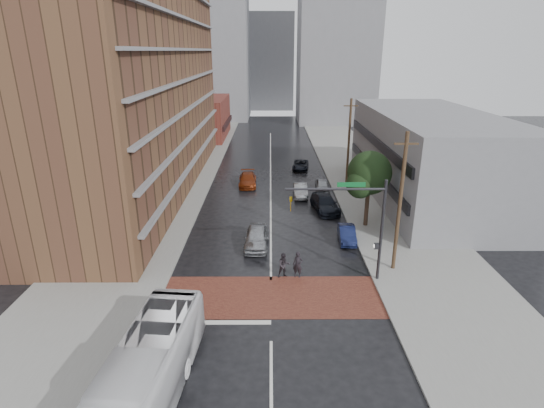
{
  "coord_description": "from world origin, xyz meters",
  "views": [
    {
      "loc": [
        -0.03,
        -23.1,
        14.88
      ],
      "look_at": [
        0.1,
        8.29,
        3.5
      ],
      "focal_mm": 28.0,
      "sensor_mm": 36.0,
      "label": 1
    }
  ],
  "objects_px": {
    "transit_bus": "(142,383)",
    "suv_travel": "(301,165)",
    "pedestrian_a": "(298,265)",
    "car_parked_mid": "(325,203)",
    "car_parked_near": "(347,234)",
    "car_travel_a": "(257,237)",
    "car_travel_b": "(300,190)",
    "car_travel_c": "(248,180)",
    "car_parked_far": "(322,185)",
    "pedestrian_b": "(284,265)"
  },
  "relations": [
    {
      "from": "car_travel_c",
      "to": "car_parked_far",
      "type": "height_order",
      "value": "car_travel_c"
    },
    {
      "from": "pedestrian_b",
      "to": "suv_travel",
      "type": "bearing_deg",
      "value": 69.35
    },
    {
      "from": "car_parked_near",
      "to": "pedestrian_b",
      "type": "bearing_deg",
      "value": -128.69
    },
    {
      "from": "car_parked_near",
      "to": "car_parked_mid",
      "type": "height_order",
      "value": "car_parked_mid"
    },
    {
      "from": "car_travel_a",
      "to": "suv_travel",
      "type": "relative_size",
      "value": 1.1
    },
    {
      "from": "car_parked_near",
      "to": "car_parked_far",
      "type": "distance_m",
      "value": 13.32
    },
    {
      "from": "car_travel_a",
      "to": "car_parked_near",
      "type": "distance_m",
      "value": 7.51
    },
    {
      "from": "car_travel_a",
      "to": "car_parked_far",
      "type": "relative_size",
      "value": 1.23
    },
    {
      "from": "car_parked_near",
      "to": "car_travel_c",
      "type": "bearing_deg",
      "value": 123.84
    },
    {
      "from": "car_travel_a",
      "to": "car_travel_b",
      "type": "relative_size",
      "value": 1.13
    },
    {
      "from": "car_parked_near",
      "to": "car_parked_far",
      "type": "relative_size",
      "value": 0.99
    },
    {
      "from": "car_travel_b",
      "to": "pedestrian_b",
      "type": "bearing_deg",
      "value": -97.61
    },
    {
      "from": "pedestrian_a",
      "to": "car_travel_c",
      "type": "bearing_deg",
      "value": 118.35
    },
    {
      "from": "suv_travel",
      "to": "car_parked_mid",
      "type": "distance_m",
      "value": 15.63
    },
    {
      "from": "pedestrian_b",
      "to": "car_parked_far",
      "type": "xyz_separation_m",
      "value": [
        4.92,
        19.25,
        -0.25
      ]
    },
    {
      "from": "pedestrian_a",
      "to": "car_travel_c",
      "type": "height_order",
      "value": "pedestrian_a"
    },
    {
      "from": "car_travel_b",
      "to": "car_travel_c",
      "type": "height_order",
      "value": "car_travel_c"
    },
    {
      "from": "car_parked_near",
      "to": "car_parked_mid",
      "type": "relative_size",
      "value": 0.71
    },
    {
      "from": "car_travel_b",
      "to": "car_travel_c",
      "type": "distance_m",
      "value": 7.08
    },
    {
      "from": "suv_travel",
      "to": "pedestrian_a",
      "type": "bearing_deg",
      "value": -86.34
    },
    {
      "from": "suv_travel",
      "to": "car_travel_a",
      "type": "bearing_deg",
      "value": -94.32
    },
    {
      "from": "car_travel_b",
      "to": "car_parked_far",
      "type": "relative_size",
      "value": 1.08
    },
    {
      "from": "suv_travel",
      "to": "car_parked_far",
      "type": "relative_size",
      "value": 1.12
    },
    {
      "from": "car_travel_b",
      "to": "suv_travel",
      "type": "distance_m",
      "value": 11.16
    },
    {
      "from": "pedestrian_b",
      "to": "car_travel_a",
      "type": "xyz_separation_m",
      "value": [
        -2.04,
        4.91,
        -0.11
      ]
    },
    {
      "from": "pedestrian_a",
      "to": "car_travel_b",
      "type": "height_order",
      "value": "pedestrian_a"
    },
    {
      "from": "car_parked_near",
      "to": "car_parked_far",
      "type": "xyz_separation_m",
      "value": [
        -0.48,
        13.31,
        0.03
      ]
    },
    {
      "from": "car_travel_a",
      "to": "suv_travel",
      "type": "height_order",
      "value": "car_travel_a"
    },
    {
      "from": "car_travel_b",
      "to": "car_parked_mid",
      "type": "distance_m",
      "value": 4.91
    },
    {
      "from": "pedestrian_b",
      "to": "car_parked_far",
      "type": "height_order",
      "value": "pedestrian_b"
    },
    {
      "from": "transit_bus",
      "to": "car_travel_a",
      "type": "height_order",
      "value": "transit_bus"
    },
    {
      "from": "transit_bus",
      "to": "car_parked_near",
      "type": "xyz_separation_m",
      "value": [
        11.8,
        17.67,
        -0.97
      ]
    },
    {
      "from": "transit_bus",
      "to": "car_parked_near",
      "type": "distance_m",
      "value": 21.27
    },
    {
      "from": "transit_bus",
      "to": "suv_travel",
      "type": "relative_size",
      "value": 2.69
    },
    {
      "from": "suv_travel",
      "to": "car_parked_near",
      "type": "height_order",
      "value": "car_parked_near"
    },
    {
      "from": "pedestrian_a",
      "to": "car_parked_far",
      "type": "xyz_separation_m",
      "value": [
        3.96,
        19.25,
        -0.3
      ]
    },
    {
      "from": "car_travel_a",
      "to": "car_parked_mid",
      "type": "xyz_separation_m",
      "value": [
        6.46,
        8.09,
        -0.03
      ]
    },
    {
      "from": "car_travel_c",
      "to": "car_parked_far",
      "type": "bearing_deg",
      "value": -15.6
    },
    {
      "from": "car_travel_a",
      "to": "car_parked_near",
      "type": "relative_size",
      "value": 1.24
    },
    {
      "from": "car_travel_b",
      "to": "car_parked_mid",
      "type": "relative_size",
      "value": 0.78
    },
    {
      "from": "car_travel_b",
      "to": "car_parked_near",
      "type": "height_order",
      "value": "car_travel_b"
    },
    {
      "from": "car_travel_b",
      "to": "car_parked_far",
      "type": "xyz_separation_m",
      "value": [
        2.6,
        1.82,
        -0.03
      ]
    },
    {
      "from": "car_parked_mid",
      "to": "car_travel_a",
      "type": "bearing_deg",
      "value": -136.84
    },
    {
      "from": "pedestrian_a",
      "to": "car_parked_mid",
      "type": "bearing_deg",
      "value": 91.4
    },
    {
      "from": "car_travel_a",
      "to": "car_parked_far",
      "type": "distance_m",
      "value": 15.94
    },
    {
      "from": "suv_travel",
      "to": "car_parked_far",
      "type": "height_order",
      "value": "car_parked_far"
    },
    {
      "from": "transit_bus",
      "to": "pedestrian_b",
      "type": "bearing_deg",
      "value": 66.54
    },
    {
      "from": "pedestrian_a",
      "to": "car_parked_near",
      "type": "bearing_deg",
      "value": 69.54
    },
    {
      "from": "car_parked_near",
      "to": "car_parked_mid",
      "type": "distance_m",
      "value": 7.13
    },
    {
      "from": "transit_bus",
      "to": "suv_travel",
      "type": "distance_m",
      "value": 41.41
    }
  ]
}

